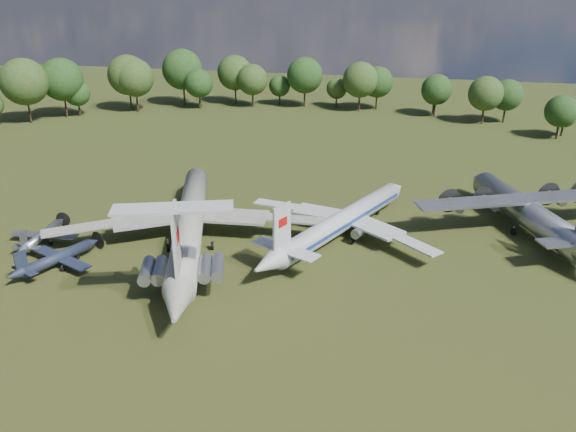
% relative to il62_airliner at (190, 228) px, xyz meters
% --- Properties ---
extents(ground, '(300.00, 300.00, 0.00)m').
position_rel_il62_airliner_xyz_m(ground, '(4.98, 2.83, -2.61)').
color(ground, '#213A13').
rests_on(ground, ground).
extents(il62_airliner, '(55.58, 63.40, 5.22)m').
position_rel_il62_airliner_xyz_m(il62_airliner, '(0.00, 0.00, 0.00)').
color(il62_airliner, silver).
rests_on(il62_airliner, ground).
extents(tu104_jet, '(45.86, 50.96, 4.17)m').
position_rel_il62_airliner_xyz_m(tu104_jet, '(20.99, 6.97, -0.53)').
color(tu104_jet, silver).
rests_on(tu104_jet, ground).
extents(an12_transport, '(46.15, 48.31, 5.01)m').
position_rel_il62_airliner_xyz_m(an12_transport, '(47.80, 15.33, -0.10)').
color(an12_transport, '#95989C').
rests_on(an12_transport, ground).
extents(small_prop_west, '(15.80, 17.99, 2.19)m').
position_rel_il62_airliner_xyz_m(small_prop_west, '(-14.63, -10.60, -1.51)').
color(small_prop_west, '#161B32').
rests_on(small_prop_west, ground).
extents(small_prop_northwest, '(10.84, 14.13, 1.97)m').
position_rel_il62_airliner_xyz_m(small_prop_northwest, '(-20.97, -4.59, -1.63)').
color(small_prop_northwest, '#9C9FA4').
rests_on(small_prop_northwest, ground).
extents(person_on_il62, '(0.78, 0.74, 1.79)m').
position_rel_il62_airliner_xyz_m(person_on_il62, '(4.58, -13.89, 3.51)').
color(person_on_il62, brown).
rests_on(person_on_il62, il62_airliner).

